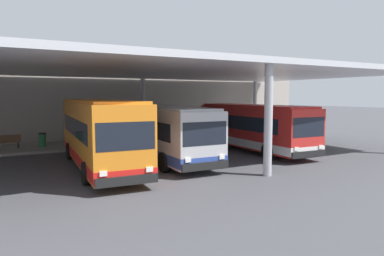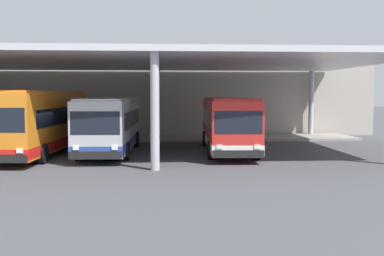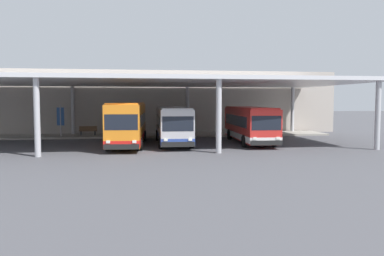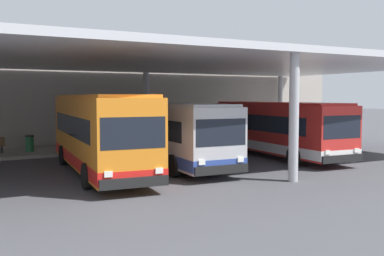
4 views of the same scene
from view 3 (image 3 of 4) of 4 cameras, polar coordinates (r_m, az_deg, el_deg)
name	(u,v)px [view 3 (image 3 of 4)]	position (r m, az deg, el deg)	size (l,w,h in m)	color
ground_plane	(131,150)	(29.92, -8.80, -3.23)	(200.00, 200.00, 0.00)	#47474C
platform_kerb	(132,135)	(41.59, -8.78, -1.08)	(42.00, 4.50, 0.18)	gray
station_building_facade	(131,102)	(44.68, -8.82, 3.74)	(48.00, 1.60, 7.15)	#ADA399
canopy_shelter	(131,83)	(35.22, -8.88, 6.51)	(40.00, 17.00, 5.55)	silver
bus_nearest_bay	(128,123)	(33.05, -9.33, 0.66)	(3.30, 11.48, 3.57)	orange
bus_second_bay	(173,125)	(33.74, -2.80, 0.46)	(2.95, 10.60, 3.17)	#B7B7BC
bus_middle_bay	(249,124)	(35.09, 8.36, 0.56)	(3.08, 10.64, 3.17)	red
bench_waiting	(88,130)	(41.86, -14.90, -0.35)	(1.80, 0.45, 0.92)	brown
trash_bin	(110,130)	(41.34, -11.87, -0.33)	(0.52, 0.52, 0.98)	#236638
banner_sign	(61,118)	(41.27, -18.59, 1.35)	(0.70, 0.12, 3.20)	#B2B2B7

